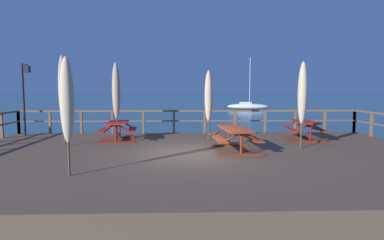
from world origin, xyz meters
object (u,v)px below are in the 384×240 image
object	(u,v)px
picnic_table_front_left	(235,134)
patio_umbrella_short_back	(209,96)
patio_umbrella_tall_back_left	(302,93)
picnic_table_mid_centre	(304,126)
patio_umbrella_tall_front	(116,91)
patio_umbrella_tall_mid_right	(63,89)
sailboat_distant	(247,106)
lamp_post_hooked	(25,88)
patio_umbrella_short_mid	(67,101)
picnic_table_back_right	(118,127)

from	to	relation	value
picnic_table_front_left	patio_umbrella_short_back	size ratio (longest dim) A/B	0.79
picnic_table_front_left	patio_umbrella_short_back	xyz separation A→B (m)	(-0.70, 2.15, 1.22)
patio_umbrella_tall_back_left	patio_umbrella_short_back	bearing A→B (deg)	151.34
picnic_table_mid_centre	patio_umbrella_tall_front	bearing A→B (deg)	179.82
patio_umbrella_tall_mid_right	patio_umbrella_tall_back_left	distance (m)	8.45
patio_umbrella_short_back	sailboat_distant	xyz separation A→B (m)	(8.75, 34.82, -2.09)
picnic_table_front_left	lamp_post_hooked	bearing A→B (deg)	156.16
patio_umbrella_short_mid	patio_umbrella_tall_back_left	world-z (taller)	patio_umbrella_tall_back_left
picnic_table_back_right	patio_umbrella_short_mid	bearing A→B (deg)	-91.06
patio_umbrella_tall_mid_right	patio_umbrella_tall_front	bearing A→B (deg)	36.65
patio_umbrella_short_mid	lamp_post_hooked	distance (m)	8.05
picnic_table_back_right	patio_umbrella_short_back	size ratio (longest dim) A/B	0.63
patio_umbrella_tall_mid_right	patio_umbrella_tall_front	size ratio (longest dim) A/B	1.05
patio_umbrella_short_back	patio_umbrella_tall_back_left	bearing A→B (deg)	-28.66
picnic_table_back_right	lamp_post_hooked	distance (m)	4.86
patio_umbrella_tall_front	patio_umbrella_tall_mid_right	bearing A→B (deg)	-143.35
picnic_table_mid_centre	patio_umbrella_tall_mid_right	xyz separation A→B (m)	(-9.25, -1.20, 1.52)
picnic_table_front_left	patio_umbrella_short_back	bearing A→B (deg)	107.96
patio_umbrella_tall_mid_right	patio_umbrella_short_back	xyz separation A→B (m)	(5.31, 1.04, -0.29)
picnic_table_back_right	patio_umbrella_short_mid	size ratio (longest dim) A/B	0.63
picnic_table_mid_centre	lamp_post_hooked	world-z (taller)	lamp_post_hooked
picnic_table_back_right	patio_umbrella_tall_mid_right	size ratio (longest dim) A/B	0.54
picnic_table_front_left	lamp_post_hooked	world-z (taller)	lamp_post_hooked
picnic_table_mid_centre	picnic_table_back_right	world-z (taller)	same
patio_umbrella_short_back	picnic_table_mid_centre	bearing A→B (deg)	2.21
patio_umbrella_tall_mid_right	lamp_post_hooked	xyz separation A→B (m)	(-2.65, 2.72, 0.04)
patio_umbrella_short_back	lamp_post_hooked	bearing A→B (deg)	168.11
patio_umbrella_tall_mid_right	lamp_post_hooked	distance (m)	3.80
picnic_table_front_left	patio_umbrella_tall_mid_right	bearing A→B (deg)	169.58
picnic_table_front_left	patio_umbrella_tall_front	world-z (taller)	patio_umbrella_tall_front
picnic_table_mid_centre	patio_umbrella_tall_mid_right	world-z (taller)	patio_umbrella_tall_mid_right
picnic_table_back_right	patio_umbrella_tall_back_left	world-z (taller)	patio_umbrella_tall_back_left
patio_umbrella_tall_back_left	patio_umbrella_tall_mid_right	bearing A→B (deg)	175.54
patio_umbrella_short_mid	sailboat_distant	size ratio (longest dim) A/B	0.36
patio_umbrella_tall_front	patio_umbrella_tall_back_left	world-z (taller)	patio_umbrella_tall_front
patio_umbrella_short_mid	sailboat_distant	distance (m)	41.94
picnic_table_front_left	sailboat_distant	world-z (taller)	sailboat_distant
sailboat_distant	patio_umbrella_tall_back_left	bearing A→B (deg)	-98.77
picnic_table_back_right	sailboat_distant	xyz separation A→B (m)	(12.37, 34.69, -0.86)
patio_umbrella_tall_mid_right	sailboat_distant	bearing A→B (deg)	68.60
patio_umbrella_tall_back_left	lamp_post_hooked	size ratio (longest dim) A/B	0.94
patio_umbrella_short_mid	patio_umbrella_tall_front	size ratio (longest dim) A/B	0.90
patio_umbrella_tall_front	patio_umbrella_short_back	xyz separation A→B (m)	(3.67, -0.18, -0.20)
patio_umbrella_tall_back_left	patio_umbrella_short_back	world-z (taller)	patio_umbrella_tall_back_left
sailboat_distant	patio_umbrella_short_back	bearing A→B (deg)	-104.10
picnic_table_front_left	patio_umbrella_tall_back_left	bearing A→B (deg)	10.46
picnic_table_back_right	sailboat_distant	size ratio (longest dim) A/B	0.23
patio_umbrella_tall_front	patio_umbrella_tall_back_left	bearing A→B (deg)	-15.47
picnic_table_front_left	patio_umbrella_tall_back_left	world-z (taller)	patio_umbrella_tall_back_left
picnic_table_back_right	patio_umbrella_tall_mid_right	distance (m)	2.56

